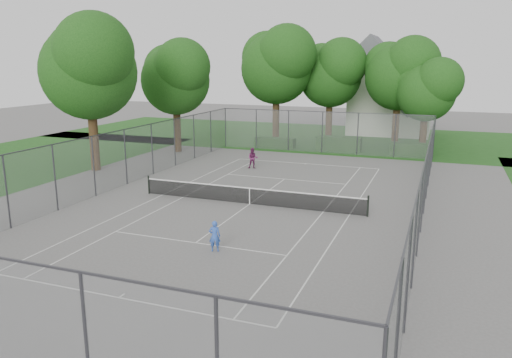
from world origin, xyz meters
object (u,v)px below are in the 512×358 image
(tennis_net, at_px, (250,195))
(girl_player, at_px, (215,236))
(woman_player, at_px, (253,158))
(house, at_px, (391,95))

(tennis_net, bearing_deg, girl_player, -80.34)
(tennis_net, xyz_separation_m, woman_player, (-3.20, 8.84, 0.25))
(girl_player, xyz_separation_m, woman_player, (-4.38, 15.80, 0.11))
(house, bearing_deg, girl_player, -94.43)
(tennis_net, height_order, girl_player, girl_player)
(tennis_net, distance_m, girl_player, 7.07)
(tennis_net, height_order, house, house)
(house, distance_m, woman_player, 23.54)
(house, height_order, woman_player, house)
(tennis_net, bearing_deg, woman_player, 109.88)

